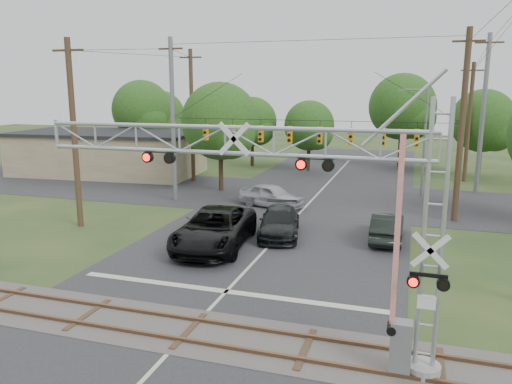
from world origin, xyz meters
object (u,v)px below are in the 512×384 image
(crossing_gantry, at_px, (301,200))
(car_dark, at_px, (279,222))
(sedan_silver, at_px, (271,195))
(pickup_black, at_px, (215,229))
(traffic_signal_span, at_px, (318,127))
(commercial_building, at_px, (109,153))
(streetlight, at_px, (423,136))

(crossing_gantry, distance_m, car_dark, 13.38)
(car_dark, relative_size, sedan_silver, 1.12)
(pickup_black, bearing_deg, car_dark, 41.89)
(crossing_gantry, relative_size, sedan_silver, 2.67)
(traffic_signal_span, xyz_separation_m, commercial_building, (-21.68, 8.67, -3.57))
(crossing_gantry, height_order, commercial_building, crossing_gantry)
(crossing_gantry, relative_size, car_dark, 2.39)
(pickup_black, bearing_deg, sedan_silver, 81.56)
(pickup_black, distance_m, streetlight, 19.56)
(sedan_silver, bearing_deg, crossing_gantry, -143.72)
(traffic_signal_span, relative_size, sedan_silver, 4.12)
(traffic_signal_span, xyz_separation_m, car_dark, (-0.85, -6.23, -4.83))
(commercial_building, bearing_deg, pickup_black, -49.00)
(traffic_signal_span, xyz_separation_m, sedan_silver, (-3.15, 0.22, -4.79))
(traffic_signal_span, relative_size, car_dark, 3.68)
(crossing_gantry, distance_m, sedan_silver, 20.00)
(traffic_signal_span, bearing_deg, pickup_black, -110.87)
(car_dark, bearing_deg, streetlight, 49.47)
(sedan_silver, xyz_separation_m, commercial_building, (-18.53, 8.46, 1.22))
(sedan_silver, bearing_deg, traffic_signal_span, -75.94)
(crossing_gantry, distance_m, commercial_building, 36.72)
(crossing_gantry, height_order, car_dark, crossing_gantry)
(sedan_silver, xyz_separation_m, streetlight, (9.74, 6.95, 3.74))
(sedan_silver, bearing_deg, streetlight, -36.51)
(traffic_signal_span, bearing_deg, car_dark, -97.78)
(pickup_black, relative_size, commercial_building, 0.39)
(car_dark, bearing_deg, traffic_signal_span, 70.73)
(traffic_signal_span, height_order, commercial_building, traffic_signal_span)
(traffic_signal_span, distance_m, streetlight, 9.79)
(crossing_gantry, bearing_deg, commercial_building, 132.38)
(crossing_gantry, distance_m, pickup_black, 11.90)
(traffic_signal_span, xyz_separation_m, pickup_black, (-3.51, -9.20, -4.61))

